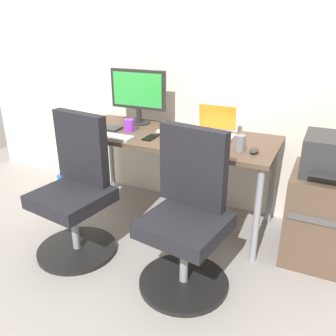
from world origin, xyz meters
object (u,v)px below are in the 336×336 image
side_cabinet (324,217)px  coffee_mug (129,125)px  office_chair_right (187,219)px  open_laptop (214,128)px  printer (336,156)px  water_bottle_on_floor (62,193)px  desktop_monitor (138,93)px  office_chair_left (76,193)px

side_cabinet → coffee_mug: size_ratio=6.63×
office_chair_right → open_laptop: (-0.10, 0.74, 0.34)m
coffee_mug → printer: bearing=-0.2°
water_bottle_on_floor → open_laptop: (1.18, 0.36, 0.61)m
water_bottle_on_floor → desktop_monitor: size_ratio=0.65×
printer → office_chair_right: bearing=-141.7°
coffee_mug → water_bottle_on_floor: bearing=-160.8°
side_cabinet → desktop_monitor: (-1.49, 0.23, 0.65)m
office_chair_left → desktop_monitor: bearing=87.3°
water_bottle_on_floor → coffee_mug: size_ratio=3.37×
water_bottle_on_floor → open_laptop: size_ratio=1.00×
printer → coffee_mug: size_ratio=4.35×
printer → open_laptop: bearing=168.7°
office_chair_right → water_bottle_on_floor: size_ratio=3.03×
desktop_monitor → water_bottle_on_floor: bearing=-140.9°
side_cabinet → coffee_mug: 1.52m
desktop_monitor → coffee_mug: desktop_monitor is taller
printer → water_bottle_on_floor: printer is taller
office_chair_left → desktop_monitor: desktop_monitor is taller
desktop_monitor → coffee_mug: size_ratio=5.22×
water_bottle_on_floor → desktop_monitor: (0.52, 0.42, 0.81)m
coffee_mug → open_laptop: bearing=14.6°
side_cabinet → desktop_monitor: 1.64m
coffee_mug → office_chair_right: bearing=-38.9°
office_chair_left → printer: 1.66m
side_cabinet → open_laptop: open_laptop is taller
office_chair_left → printer: bearing=20.6°
open_laptop → coffee_mug: open_laptop is taller
office_chair_left → water_bottle_on_floor: 0.68m
water_bottle_on_floor → open_laptop: bearing=16.8°
side_cabinet → desktop_monitor: desktop_monitor is taller
water_bottle_on_floor → open_laptop: open_laptop is taller
office_chair_right → printer: size_ratio=2.35×
office_chair_left → coffee_mug: 0.67m
open_laptop → coffee_mug: 0.64m
office_chair_left → coffee_mug: bearing=82.1°
office_chair_left → water_bottle_on_floor: office_chair_left is taller
water_bottle_on_floor → coffee_mug: bearing=19.2°
printer → water_bottle_on_floor: 2.10m
water_bottle_on_floor → side_cabinet: bearing=5.5°
side_cabinet → office_chair_right: bearing=-141.7°
office_chair_right → printer: office_chair_right is taller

